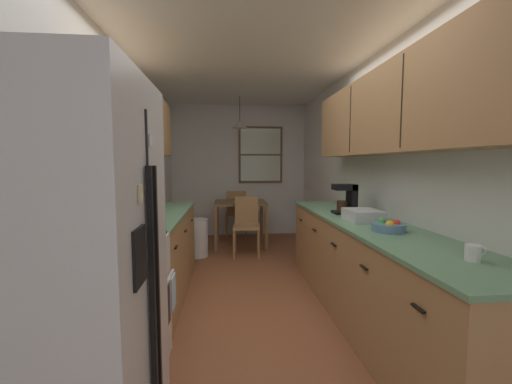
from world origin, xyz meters
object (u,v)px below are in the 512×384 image
(dining_table, at_px, (240,209))
(dining_chair_near, at_px, (246,223))
(stove_range, at_px, (114,308))
(dining_chair_far, at_px, (236,211))
(table_serving_bowl, at_px, (243,200))
(storage_canister, at_px, (136,216))
(fruit_bowl, at_px, (389,226))
(trash_bin, at_px, (197,238))
(dish_rack, at_px, (363,215))
(mug_by_coffeemaker, at_px, (473,253))
(microwave_over_range, at_px, (87,124))
(coffee_maker, at_px, (347,198))
(refrigerator, at_px, (64,288))

(dining_table, relative_size, dining_chair_near, 0.98)
(stove_range, bearing_deg, dining_chair_far, 76.87)
(dining_chair_far, relative_size, table_serving_bowl, 5.59)
(dining_table, relative_size, table_serving_bowl, 5.46)
(dining_chair_near, distance_m, storage_canister, 2.48)
(fruit_bowl, bearing_deg, dining_chair_near, 109.74)
(trash_bin, height_order, dish_rack, dish_rack)
(mug_by_coffeemaker, bearing_deg, dish_rack, 93.45)
(dining_chair_near, height_order, storage_canister, storage_canister)
(trash_bin, xyz_separation_m, mug_by_coffeemaker, (1.75, -3.29, 0.66))
(fruit_bowl, bearing_deg, microwave_over_range, -174.45)
(mug_by_coffeemaker, bearing_deg, fruit_bowl, 95.33)
(storage_canister, bearing_deg, dining_chair_far, 74.60)
(coffee_maker, bearing_deg, fruit_bowl, -90.61)
(coffee_maker, distance_m, dish_rack, 0.43)
(refrigerator, height_order, dish_rack, refrigerator)
(microwave_over_range, bearing_deg, coffee_maker, 27.13)
(dining_table, relative_size, dish_rack, 2.59)
(refrigerator, xyz_separation_m, microwave_over_range, (-0.17, 0.72, 0.77))
(dining_chair_far, xyz_separation_m, mug_by_coffeemaker, (1.12, -4.53, 0.44))
(microwave_over_range, relative_size, coffee_maker, 1.87)
(microwave_over_range, bearing_deg, dining_table, 72.07)
(stove_range, xyz_separation_m, trash_bin, (0.29, 2.74, -0.18))
(dish_rack, bearing_deg, coffee_maker, 88.37)
(trash_bin, xyz_separation_m, coffee_maker, (1.69, -1.66, 0.77))
(microwave_over_range, distance_m, storage_canister, 0.90)
(mug_by_coffeemaker, bearing_deg, stove_range, 164.92)
(dining_table, distance_m, table_serving_bowl, 0.17)
(dining_chair_near, bearing_deg, dining_chair_far, 95.77)
(coffee_maker, bearing_deg, dining_chair_far, 109.95)
(coffee_maker, bearing_deg, stove_range, -151.55)
(dining_chair_far, xyz_separation_m, storage_canister, (-0.93, -3.39, 0.48))
(microwave_over_range, height_order, fruit_bowl, microwave_over_range)
(trash_bin, height_order, storage_canister, storage_canister)
(dish_rack, bearing_deg, dining_table, 110.03)
(dining_table, distance_m, storage_canister, 2.98)
(trash_bin, bearing_deg, dining_table, 43.02)
(stove_range, height_order, fruit_bowl, stove_range)
(dining_table, height_order, table_serving_bowl, table_serving_bowl)
(dining_table, distance_m, dining_chair_far, 0.62)
(storage_canister, bearing_deg, dining_table, 70.54)
(stove_range, height_order, microwave_over_range, microwave_over_range)
(mug_by_coffeemaker, bearing_deg, table_serving_bowl, 104.43)
(dining_table, xyz_separation_m, dining_chair_near, (0.07, -0.60, -0.13))
(microwave_over_range, distance_m, fruit_bowl, 2.22)
(mug_by_coffeemaker, bearing_deg, trash_bin, 118.00)
(mug_by_coffeemaker, bearing_deg, microwave_over_range, 165.68)
(refrigerator, bearing_deg, mug_by_coffeemaker, 4.79)
(dish_rack, distance_m, table_serving_bowl, 2.92)
(dining_chair_near, xyz_separation_m, table_serving_bowl, (-0.03, 0.64, 0.29))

